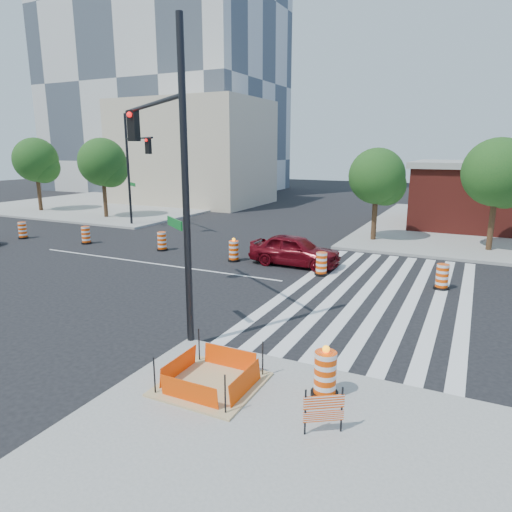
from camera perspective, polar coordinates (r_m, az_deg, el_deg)
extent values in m
plane|color=black|center=(22.92, -13.06, -0.88)|extent=(120.00, 120.00, 0.00)
cube|color=gray|center=(47.96, -16.38, 6.35)|extent=(22.00, 22.00, 0.15)
cube|color=silver|center=(19.11, 5.51, -3.43)|extent=(0.45, 13.50, 0.01)
cube|color=silver|center=(18.83, 8.07, -3.76)|extent=(0.45, 13.50, 0.01)
cube|color=silver|center=(18.59, 10.71, -4.09)|extent=(0.45, 13.50, 0.01)
cube|color=silver|center=(18.39, 13.42, -4.42)|extent=(0.45, 13.50, 0.01)
cube|color=silver|center=(18.24, 16.18, -4.75)|extent=(0.45, 13.50, 0.01)
cube|color=silver|center=(18.12, 18.99, -5.07)|extent=(0.45, 13.50, 0.01)
cube|color=silver|center=(18.05, 21.82, -5.38)|extent=(0.45, 13.50, 0.01)
cube|color=silver|center=(18.03, 24.68, -5.68)|extent=(0.45, 13.50, 0.01)
cube|color=silver|center=(22.92, -13.06, -0.87)|extent=(14.00, 0.12, 0.01)
cube|color=tan|center=(11.03, -5.64, -15.64)|extent=(2.20, 2.20, 0.05)
cube|color=#FD4605|center=(10.26, -8.41, -16.53)|extent=(1.44, 0.02, 0.55)
cube|color=#FD4605|center=(11.60, -3.28, -12.66)|extent=(1.44, 0.02, 0.55)
cube|color=#FD4605|center=(11.37, -9.64, -13.43)|extent=(0.02, 1.44, 0.55)
cube|color=#FD4605|center=(10.52, -1.33, -15.57)|extent=(0.02, 1.44, 0.55)
cylinder|color=black|center=(10.66, -12.58, -14.44)|extent=(0.04, 0.04, 0.90)
cylinder|color=black|center=(9.75, -3.87, -16.94)|extent=(0.04, 0.04, 0.90)
cylinder|color=black|center=(11.96, -7.13, -11.00)|extent=(0.04, 0.04, 0.90)
cylinder|color=black|center=(11.16, 0.84, -12.77)|extent=(0.04, 0.04, 0.90)
cube|color=beige|center=(66.04, -11.69, 28.05)|extent=(28.00, 18.00, 45.00)
cube|color=#C3B395|center=(47.10, -7.88, 12.65)|extent=(14.00, 10.00, 10.00)
imported|color=#5E0810|center=(21.87, 4.87, 0.74)|extent=(4.40, 1.84, 1.49)
cylinder|color=black|center=(12.35, -8.80, 8.29)|extent=(0.19, 0.19, 8.60)
cylinder|color=black|center=(15.45, -13.23, 17.89)|extent=(5.27, 3.93, 0.13)
cube|color=black|center=(17.60, -15.07, 15.44)|extent=(0.34, 0.30, 1.08)
sphere|color=#FF0C0C|center=(17.49, -15.54, 16.67)|extent=(0.19, 0.19, 0.19)
cube|color=#0C591E|center=(13.50, -10.13, 4.06)|extent=(1.06, 0.80, 0.27)
cylinder|color=black|center=(33.96, -15.68, 10.33)|extent=(0.17, 0.17, 7.67)
cylinder|color=black|center=(31.16, -14.51, 14.05)|extent=(4.86, 3.28, 0.12)
cube|color=black|center=(29.23, -13.32, 13.24)|extent=(0.31, 0.27, 0.96)
sphere|color=#FF0C0C|center=(29.10, -13.59, 13.89)|extent=(0.17, 0.17, 0.17)
cube|color=#0C591E|center=(33.10, -15.14, 8.63)|extent=(0.98, 0.67, 0.24)
cylinder|color=black|center=(10.67, 8.54, -16.67)|extent=(0.61, 0.61, 0.10)
cylinder|color=#F54605|center=(10.42, 8.64, -14.23)|extent=(0.49, 0.49, 0.97)
sphere|color=#FF990C|center=(10.17, 8.75, -11.42)|extent=(0.16, 0.16, 0.16)
cube|color=#F54605|center=(9.19, 8.49, -17.61)|extent=(0.69, 0.47, 0.26)
cube|color=#F54605|center=(9.34, 8.42, -19.20)|extent=(0.69, 0.47, 0.21)
cylinder|color=black|center=(9.20, 6.18, -18.85)|extent=(0.04, 0.04, 0.94)
cylinder|color=black|center=(9.38, 10.67, -18.34)|extent=(0.04, 0.04, 0.94)
cylinder|color=#382314|center=(44.39, -25.51, 7.56)|extent=(0.32, 0.32, 3.99)
sphere|color=#144617|center=(44.26, -25.84, 10.77)|extent=(3.74, 3.74, 3.74)
sphere|color=#144617|center=(44.08, -25.03, 10.03)|extent=(2.74, 2.74, 2.74)
sphere|color=#144617|center=(44.47, -26.32, 10.24)|extent=(2.49, 2.49, 2.49)
cylinder|color=#382314|center=(38.16, -18.39, 7.39)|extent=(0.31, 0.31, 3.93)
sphere|color=#144617|center=(38.01, -18.67, 11.07)|extent=(3.69, 3.69, 3.69)
sphere|color=#144617|center=(37.91, -17.76, 10.20)|extent=(2.70, 2.70, 2.70)
sphere|color=#144617|center=(38.16, -19.26, 10.47)|extent=(2.46, 2.46, 2.46)
cylinder|color=#382314|center=(28.06, 14.60, 5.22)|extent=(0.31, 0.31, 3.47)
sphere|color=#144617|center=(27.85, 14.87, 9.64)|extent=(3.25, 3.25, 3.25)
sphere|color=#144617|center=(28.08, 15.89, 8.49)|extent=(2.38, 2.38, 2.38)
sphere|color=#144617|center=(27.76, 13.95, 9.01)|extent=(2.17, 2.17, 2.17)
cylinder|color=#382314|center=(27.35, 27.43, 4.29)|extent=(0.30, 0.30, 3.80)
sphere|color=#144617|center=(27.14, 27.97, 9.24)|extent=(3.56, 3.56, 3.56)
sphere|color=#144617|center=(27.46, 28.79, 7.93)|extent=(2.61, 2.61, 2.61)
sphere|color=#144617|center=(26.96, 27.11, 8.55)|extent=(2.37, 2.37, 2.37)
cylinder|color=black|center=(31.92, -27.07, 2.06)|extent=(0.60, 0.60, 0.10)
cylinder|color=#F54605|center=(31.84, -27.16, 2.94)|extent=(0.48, 0.48, 0.95)
cylinder|color=black|center=(28.67, -20.42, 1.56)|extent=(0.60, 0.60, 0.10)
cylinder|color=#F54605|center=(28.58, -20.50, 2.54)|extent=(0.48, 0.48, 0.95)
cylinder|color=black|center=(25.63, -11.62, 0.80)|extent=(0.60, 0.60, 0.10)
cylinder|color=#F54605|center=(25.53, -11.68, 1.90)|extent=(0.48, 0.48, 0.95)
cylinder|color=black|center=(22.77, -2.79, -0.51)|extent=(0.60, 0.60, 0.10)
cylinder|color=#F54605|center=(22.65, -2.80, 0.71)|extent=(0.48, 0.48, 0.95)
sphere|color=#FF990C|center=(22.54, -2.82, 2.08)|extent=(0.16, 0.16, 0.16)
cylinder|color=black|center=(20.47, 8.13, -2.24)|extent=(0.60, 0.60, 0.10)
cylinder|color=#F54605|center=(20.34, 8.18, -0.88)|extent=(0.48, 0.48, 0.95)
cylinder|color=black|center=(19.73, 22.13, -3.71)|extent=(0.60, 0.60, 0.10)
cylinder|color=#F54605|center=(19.59, 22.25, -2.31)|extent=(0.48, 0.48, 0.95)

